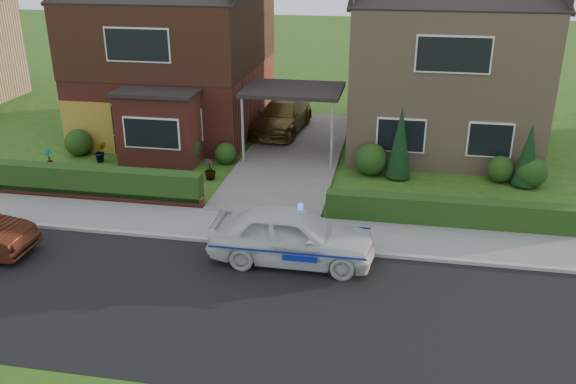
# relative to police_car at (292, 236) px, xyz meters

# --- Properties ---
(ground) EXTENTS (120.00, 120.00, 0.00)m
(ground) POSITION_rel_police_car_xyz_m (-1.47, -2.40, -0.76)
(ground) COLOR #214F15
(ground) RESTS_ON ground
(road) EXTENTS (60.00, 6.00, 0.02)m
(road) POSITION_rel_police_car_xyz_m (-1.47, -2.40, -0.76)
(road) COLOR black
(road) RESTS_ON ground
(kerb) EXTENTS (60.00, 0.16, 0.12)m
(kerb) POSITION_rel_police_car_xyz_m (-1.47, 0.65, -0.70)
(kerb) COLOR #9E9993
(kerb) RESTS_ON ground
(sidewalk) EXTENTS (60.00, 2.00, 0.10)m
(sidewalk) POSITION_rel_police_car_xyz_m (-1.47, 1.70, -0.71)
(sidewalk) COLOR slate
(sidewalk) RESTS_ON ground
(driveway) EXTENTS (3.80, 12.00, 0.12)m
(driveway) POSITION_rel_police_car_xyz_m (-1.47, 8.60, -0.70)
(driveway) COLOR #666059
(driveway) RESTS_ON ground
(house_left) EXTENTS (7.50, 9.53, 7.25)m
(house_left) POSITION_rel_police_car_xyz_m (-7.25, 11.50, 3.05)
(house_left) COLOR maroon
(house_left) RESTS_ON ground
(house_right) EXTENTS (7.50, 8.06, 7.25)m
(house_right) POSITION_rel_police_car_xyz_m (4.33, 11.59, 2.90)
(house_right) COLOR tan
(house_right) RESTS_ON ground
(carport_link) EXTENTS (3.80, 3.00, 2.77)m
(carport_link) POSITION_rel_police_car_xyz_m (-1.47, 8.55, 1.90)
(carport_link) COLOR black
(carport_link) RESTS_ON ground
(garage_door) EXTENTS (2.20, 0.10, 2.10)m
(garage_door) POSITION_rel_police_car_xyz_m (-9.72, 7.56, 0.29)
(garage_door) COLOR olive
(garage_door) RESTS_ON ground
(dwarf_wall) EXTENTS (7.70, 0.25, 0.36)m
(dwarf_wall) POSITION_rel_police_car_xyz_m (-7.27, 2.90, -0.58)
(dwarf_wall) COLOR maroon
(dwarf_wall) RESTS_ON ground
(hedge_left) EXTENTS (7.50, 0.55, 0.90)m
(hedge_left) POSITION_rel_police_car_xyz_m (-7.27, 3.05, -0.76)
(hedge_left) COLOR black
(hedge_left) RESTS_ON ground
(hedge_right) EXTENTS (7.50, 0.55, 0.80)m
(hedge_right) POSITION_rel_police_car_xyz_m (4.33, 2.95, -0.76)
(hedge_right) COLOR black
(hedge_right) RESTS_ON ground
(shrub_left_far) EXTENTS (1.08, 1.08, 1.08)m
(shrub_left_far) POSITION_rel_police_car_xyz_m (-9.97, 7.10, -0.22)
(shrub_left_far) COLOR black
(shrub_left_far) RESTS_ON ground
(shrub_left_mid) EXTENTS (1.32, 1.32, 1.32)m
(shrub_left_mid) POSITION_rel_police_car_xyz_m (-5.47, 6.90, -0.10)
(shrub_left_mid) COLOR black
(shrub_left_mid) RESTS_ON ground
(shrub_left_near) EXTENTS (0.84, 0.84, 0.84)m
(shrub_left_near) POSITION_rel_police_car_xyz_m (-3.87, 7.20, -0.34)
(shrub_left_near) COLOR black
(shrub_left_near) RESTS_ON ground
(shrub_right_near) EXTENTS (1.20, 1.20, 1.20)m
(shrub_right_near) POSITION_rel_police_car_xyz_m (1.73, 7.00, -0.16)
(shrub_right_near) COLOR black
(shrub_right_near) RESTS_ON ground
(shrub_right_mid) EXTENTS (0.96, 0.96, 0.96)m
(shrub_right_mid) POSITION_rel_police_car_xyz_m (6.33, 7.10, -0.28)
(shrub_right_mid) COLOR black
(shrub_right_mid) RESTS_ON ground
(shrub_right_far) EXTENTS (1.08, 1.08, 1.08)m
(shrub_right_far) POSITION_rel_police_car_xyz_m (7.33, 6.80, -0.22)
(shrub_right_far) COLOR black
(shrub_right_far) RESTS_ON ground
(conifer_a) EXTENTS (0.90, 0.90, 2.60)m
(conifer_a) POSITION_rel_police_car_xyz_m (2.73, 6.80, 0.54)
(conifer_a) COLOR black
(conifer_a) RESTS_ON ground
(conifer_b) EXTENTS (0.90, 0.90, 2.20)m
(conifer_b) POSITION_rel_police_car_xyz_m (7.13, 6.80, 0.34)
(conifer_b) COLOR black
(conifer_b) RESTS_ON ground
(police_car) EXTENTS (4.09, 4.45, 1.68)m
(police_car) POSITION_rel_police_car_xyz_m (0.00, 0.00, 0.00)
(police_car) COLOR silver
(police_car) RESTS_ON ground
(driveway_car) EXTENTS (2.35, 4.86, 1.36)m
(driveway_car) POSITION_rel_police_car_xyz_m (-2.47, 11.54, 0.04)
(driveway_car) COLOR brown
(driveway_car) RESTS_ON driveway
(potted_plant_a) EXTENTS (0.42, 0.35, 0.68)m
(potted_plant_a) POSITION_rel_police_car_xyz_m (-10.47, 5.71, -0.42)
(potted_plant_a) COLOR gray
(potted_plant_a) RESTS_ON ground
(potted_plant_b) EXTENTS (0.57, 0.52, 0.84)m
(potted_plant_b) POSITION_rel_police_car_xyz_m (-8.72, 6.48, -0.34)
(potted_plant_b) COLOR gray
(potted_plant_b) RESTS_ON ground
(potted_plant_c) EXTENTS (0.47, 0.47, 0.75)m
(potted_plant_c) POSITION_rel_police_car_xyz_m (-3.97, 5.44, -0.38)
(potted_plant_c) COLOR gray
(potted_plant_c) RESTS_ON ground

